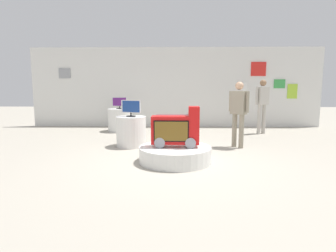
{
  "coord_description": "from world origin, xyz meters",
  "views": [
    {
      "loc": [
        -0.04,
        -5.54,
        1.55
      ],
      "look_at": [
        -0.18,
        0.89,
        0.62
      ],
      "focal_mm": 30.06,
      "sensor_mm": 36.0,
      "label": 1
    }
  ],
  "objects": [
    {
      "name": "ground_plane",
      "position": [
        0.0,
        0.0,
        0.0
      ],
      "size": [
        30.0,
        30.0,
        0.0
      ],
      "primitive_type": "plane",
      "color": "#A8A091"
    },
    {
      "name": "back_wall_display",
      "position": [
        0.01,
        5.07,
        1.47
      ],
      "size": [
        10.78,
        0.13,
        2.94
      ],
      "color": "silver",
      "rests_on": "ground"
    },
    {
      "name": "main_display_pedestal",
      "position": [
        -0.02,
        0.06,
        0.16
      ],
      "size": [
        1.47,
        1.47,
        0.31
      ],
      "primitive_type": "cylinder",
      "color": "silver",
      "rests_on": "ground"
    },
    {
      "name": "novelty_firetruck_tv",
      "position": [
        -0.0,
        0.05,
        0.64
      ],
      "size": [
        0.96,
        0.36,
        0.82
      ],
      "color": "gray",
      "rests_on": "main_display_pedestal"
    },
    {
      "name": "display_pedestal_left_rear",
      "position": [
        -1.89,
        3.91,
        0.38
      ],
      "size": [
        0.82,
        0.82,
        0.77
      ],
      "primitive_type": "cylinder",
      "color": "silver",
      "rests_on": "ground"
    },
    {
      "name": "tv_on_left_rear",
      "position": [
        -1.89,
        3.91,
        0.97
      ],
      "size": [
        0.48,
        0.23,
        0.39
      ],
      "color": "black",
      "rests_on": "display_pedestal_left_rear"
    },
    {
      "name": "display_pedestal_center_rear",
      "position": [
        -1.14,
        1.52,
        0.38
      ],
      "size": [
        0.76,
        0.76,
        0.77
      ],
      "primitive_type": "cylinder",
      "color": "silver",
      "rests_on": "ground"
    },
    {
      "name": "tv_on_center_rear",
      "position": [
        -1.14,
        1.51,
        0.99
      ],
      "size": [
        0.51,
        0.24,
        0.41
      ],
      "color": "black",
      "rests_on": "display_pedestal_center_rear"
    },
    {
      "name": "shopper_browsing_near_truck",
      "position": [
        2.76,
        3.5,
        1.02
      ],
      "size": [
        0.5,
        0.35,
        1.73
      ],
      "color": "#B2ADA3",
      "rests_on": "ground"
    },
    {
      "name": "shopper_browsing_rear",
      "position": [
        1.55,
        1.44,
        0.96
      ],
      "size": [
        0.42,
        0.42,
        1.64
      ],
      "color": "gray",
      "rests_on": "ground"
    }
  ]
}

